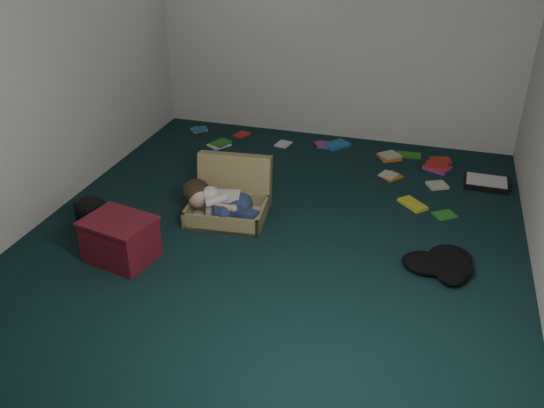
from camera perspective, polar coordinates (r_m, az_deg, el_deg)
The scene contains 11 objects.
floor at distance 4.83m, azimuth 0.51°, elevation -2.82°, with size 4.50×4.50×0.00m, color black.
wall_back at distance 6.42m, azimuth 6.46°, elevation 17.59°, with size 4.50×4.50×0.00m, color silver.
wall_front at distance 2.39m, azimuth -14.65°, elevation -3.30°, with size 4.50×4.50×0.00m, color silver.
wall_left at distance 5.19m, azimuth -21.73°, elevation 13.12°, with size 4.50×4.50×0.00m, color silver.
suitcase at distance 5.06m, azimuth -4.16°, elevation 0.62°, with size 0.72×0.71×0.49m.
person at distance 4.92m, azimuth -5.18°, elevation 0.20°, with size 0.73×0.35×0.30m.
maroon_bin at distance 4.56m, azimuth -14.82°, elevation -3.40°, with size 0.58×0.49×0.35m.
backpack at distance 5.08m, azimuth -17.21°, elevation -1.06°, with size 0.37×0.30×0.22m, color black, non-canonical shape.
clothing_pile at distance 4.53m, azimuth 15.81°, elevation -5.46°, with size 0.39×0.32×0.13m, color black, non-canonical shape.
paper_tray at distance 5.95m, azimuth 20.46°, elevation 1.99°, with size 0.42×0.32×0.06m.
book_scatter at distance 6.15m, azimuth 7.63°, elevation 4.36°, with size 3.10×1.52×0.02m.
Camera 1 is at (1.14, -3.95, 2.53)m, focal length 38.00 mm.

